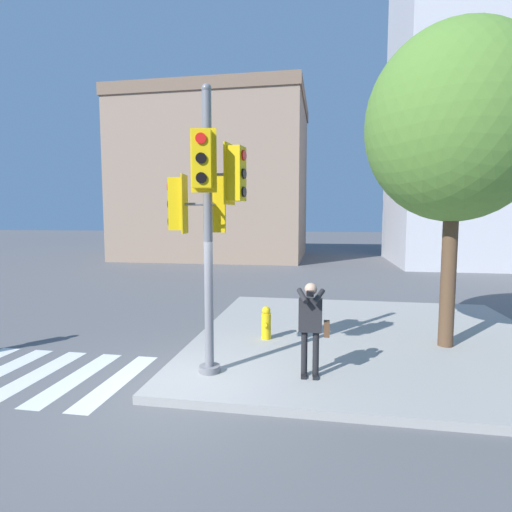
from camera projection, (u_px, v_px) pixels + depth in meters
name	position (u px, v px, depth m)	size (l,w,h in m)	color
ground_plane	(175.00, 393.00, 6.64)	(160.00, 160.00, 0.00)	#5B5B5E
sidewalk_corner	(369.00, 338.00, 9.48)	(8.00, 8.00, 0.15)	#9E9B96
traffic_signal_pole	(208.00, 205.00, 6.87)	(1.39, 1.39, 5.02)	slate
person_photographer	(311.00, 321.00, 6.89)	(0.58, 0.54, 1.65)	black
street_tree	(455.00, 125.00, 8.22)	(3.64, 3.64, 6.69)	brown
fire_hydrant	(266.00, 323.00, 9.13)	(0.22, 0.28, 0.76)	yellow
building_left	(217.00, 179.00, 29.63)	(12.99, 9.94, 11.52)	gray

